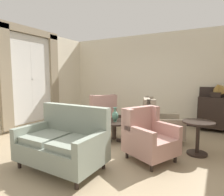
% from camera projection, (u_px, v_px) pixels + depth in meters
% --- Properties ---
extents(ground, '(8.57, 8.57, 0.00)m').
position_uv_depth(ground, '(106.00, 150.00, 4.05)').
color(ground, '#9E896B').
extents(wall_back, '(6.28, 0.08, 2.95)m').
position_uv_depth(wall_back, '(151.00, 79.00, 6.49)').
color(wall_back, beige).
rests_on(wall_back, ground).
extents(wall_left, '(0.08, 4.19, 2.95)m').
position_uv_depth(wall_left, '(39.00, 79.00, 6.16)').
color(wall_left, beige).
rests_on(wall_left, ground).
extents(baseboard_back, '(6.12, 0.03, 0.12)m').
position_uv_depth(baseboard_back, '(150.00, 120.00, 6.60)').
color(baseboard_back, black).
rests_on(baseboard_back, ground).
extents(window_with_curtains, '(0.12, 2.04, 2.89)m').
position_uv_depth(window_with_curtains, '(32.00, 74.00, 5.82)').
color(window_with_curtains, silver).
extents(coffee_table, '(0.79, 0.79, 0.48)m').
position_uv_depth(coffee_table, '(114.00, 125.00, 4.58)').
color(coffee_table, black).
rests_on(coffee_table, ground).
extents(porcelain_vase, '(0.16, 0.16, 0.33)m').
position_uv_depth(porcelain_vase, '(115.00, 116.00, 4.50)').
color(porcelain_vase, '#4C7A66').
rests_on(porcelain_vase, coffee_table).
extents(settee, '(1.45, 0.86, 1.03)m').
position_uv_depth(settee, '(63.00, 143.00, 3.24)').
color(settee, gray).
rests_on(settee, ground).
extents(armchair_foreground_right, '(1.14, 1.09, 1.03)m').
position_uv_depth(armchair_foreground_right, '(158.00, 123.00, 4.60)').
color(armchair_foreground_right, gray).
rests_on(armchair_foreground_right, ground).
extents(armchair_back_corner, '(1.10, 1.08, 1.03)m').
position_uv_depth(armchair_back_corner, '(101.00, 115.00, 5.55)').
color(armchair_back_corner, tan).
rests_on(armchair_back_corner, ground).
extents(armchair_near_sideboard, '(1.05, 1.03, 0.95)m').
position_uv_depth(armchair_near_sideboard, '(148.00, 137.00, 3.56)').
color(armchair_near_sideboard, tan).
rests_on(armchair_near_sideboard, ground).
extents(side_table, '(0.60, 0.60, 0.67)m').
position_uv_depth(side_table, '(198.00, 134.00, 3.76)').
color(side_table, black).
rests_on(side_table, ground).
extents(sideboard, '(0.86, 0.42, 1.24)m').
position_uv_depth(sideboard, '(215.00, 112.00, 5.39)').
color(sideboard, black).
rests_on(sideboard, ground).
extents(gramophone, '(0.40, 0.48, 0.49)m').
position_uv_depth(gramophone, '(218.00, 89.00, 5.22)').
color(gramophone, black).
rests_on(gramophone, sideboard).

